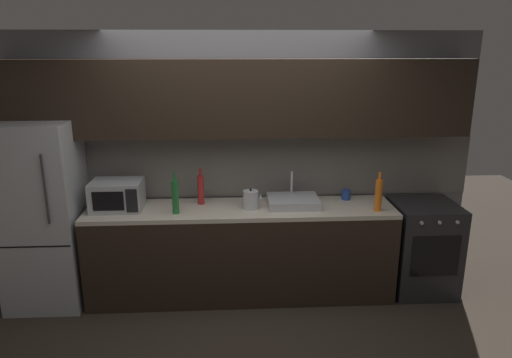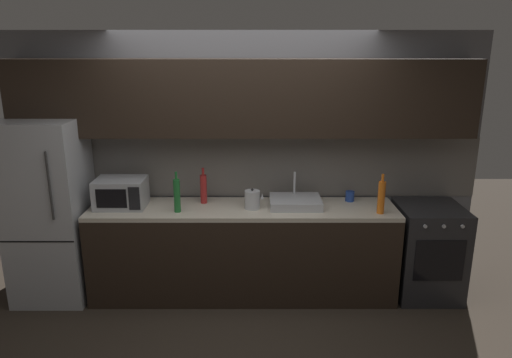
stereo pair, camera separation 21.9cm
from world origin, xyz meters
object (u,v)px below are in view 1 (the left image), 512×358
object	(u,v)px
refrigerator	(43,215)
kettle	(251,200)
oven_range	(422,247)
wine_bottle_green	(175,197)
wine_bottle_red	(201,189)
wine_bottle_orange	(378,195)
microwave	(117,195)
mug_blue	(346,195)

from	to	relation	value
refrigerator	kettle	size ratio (longest dim) A/B	8.86
oven_range	wine_bottle_green	distance (m)	2.45
refrigerator	kettle	world-z (taller)	refrigerator
refrigerator	wine_bottle_red	distance (m)	1.46
wine_bottle_green	oven_range	bearing A→B (deg)	3.04
refrigerator	wine_bottle_orange	world-z (taller)	refrigerator
microwave	wine_bottle_orange	xyz separation A→B (m)	(2.39, -0.18, 0.02)
wine_bottle_red	mug_blue	xyz separation A→B (m)	(1.42, 0.05, -0.10)
microwave	mug_blue	xyz separation A→B (m)	(2.18, 0.16, -0.09)
oven_range	kettle	world-z (taller)	kettle
wine_bottle_orange	mug_blue	size ratio (longest dim) A/B	3.72
refrigerator	mug_blue	xyz separation A→B (m)	(2.86, 0.18, 0.08)
refrigerator	wine_bottle_red	bearing A→B (deg)	4.98
refrigerator	mug_blue	size ratio (longest dim) A/B	17.59
kettle	wine_bottle_green	bearing A→B (deg)	-172.35
refrigerator	wine_bottle_orange	distance (m)	3.08
microwave	wine_bottle_green	world-z (taller)	wine_bottle_green
oven_range	wine_bottle_red	world-z (taller)	wine_bottle_red
oven_range	wine_bottle_green	bearing A→B (deg)	-176.96
refrigerator	wine_bottle_orange	bearing A→B (deg)	-3.04
wine_bottle_green	mug_blue	bearing A→B (deg)	10.65
wine_bottle_green	microwave	bearing A→B (deg)	165.14
microwave	kettle	bearing A→B (deg)	-2.51
oven_range	refrigerator	bearing A→B (deg)	179.98
oven_range	mug_blue	bearing A→B (deg)	166.30
oven_range	wine_bottle_green	world-z (taller)	wine_bottle_green
microwave	mug_blue	world-z (taller)	microwave
microwave	wine_bottle_orange	distance (m)	2.40
wine_bottle_green	wine_bottle_orange	size ratio (longest dim) A/B	1.03
oven_range	mug_blue	xyz separation A→B (m)	(-0.74, 0.18, 0.50)
kettle	wine_bottle_red	size ratio (longest dim) A/B	0.56
kettle	wine_bottle_orange	world-z (taller)	wine_bottle_orange
kettle	mug_blue	distance (m)	0.97
microwave	wine_bottle_orange	size ratio (longest dim) A/B	1.25
wine_bottle_green	mug_blue	xyz separation A→B (m)	(1.63, 0.31, -0.11)
oven_range	wine_bottle_green	xyz separation A→B (m)	(-2.37, -0.13, 0.61)
wine_bottle_red	wine_bottle_green	world-z (taller)	wine_bottle_green
refrigerator	wine_bottle_red	world-z (taller)	refrigerator
wine_bottle_orange	mug_blue	distance (m)	0.42
wine_bottle_orange	microwave	bearing A→B (deg)	175.66
kettle	wine_bottle_red	xyz separation A→B (m)	(-0.47, 0.16, 0.06)
oven_range	wine_bottle_orange	xyz separation A→B (m)	(-0.53, -0.16, 0.60)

